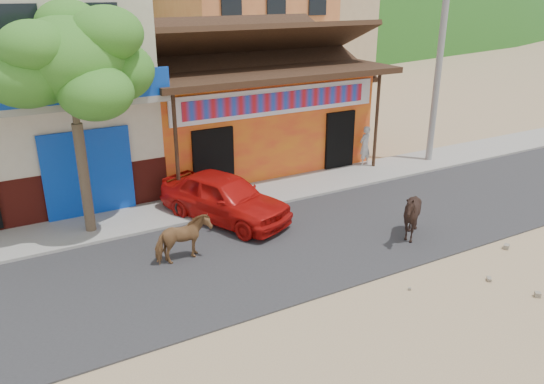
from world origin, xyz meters
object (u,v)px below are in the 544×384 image
Objects in this scene: utility_pole at (440,54)px; pedestrian at (365,146)px; scooter at (200,200)px; cow_dark at (412,215)px; tree at (77,123)px; red_car at (224,197)px; cow_tan at (183,239)px.

pedestrian is (-2.61, 0.70, -3.26)m from utility_pole.
cow_dark is at bearing -129.03° from scooter.
tree reaches higher than red_car.
scooter is (-4.32, 4.26, -0.21)m from cow_dark.
pedestrian is at bearing -8.09° from red_car.
cow_dark reaches higher than cow_tan.
tree is 3.96× the size of scooter.
red_car is 6.86m from pedestrian.
pedestrian is at bearing 165.01° from utility_pole.
utility_pole is 9.88m from red_car.
utility_pole reaches higher than pedestrian.
red_car is (1.92, 1.78, 0.12)m from cow_tan.
red_car is at bearing -172.57° from utility_pole.
utility_pole is 12.03m from cow_tan.
cow_tan is 2.84m from scooter.
cow_tan is 0.34× the size of red_car.
utility_pole reaches higher than cow_dark.
tree reaches higher than cow_dark.
utility_pole is 5.79× the size of cow_dark.
tree is 4.10m from cow_tan.
red_car is 0.87m from scooter.
tree reaches higher than scooter.
red_car is at bearing -15.52° from tree.
pedestrian reaches higher than cow_dark.
utility_pole reaches higher than red_car.
red_car is (-3.82, 3.58, 0.01)m from cow_dark.
pedestrian reaches higher than cow_tan.
cow_dark is (7.42, -4.58, -2.39)m from tree.
pedestrian is (6.59, 1.90, 0.12)m from red_car.
pedestrian reaches higher than scooter.
red_car reaches higher than cow_dark.
red_car is 2.77× the size of pedestrian.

